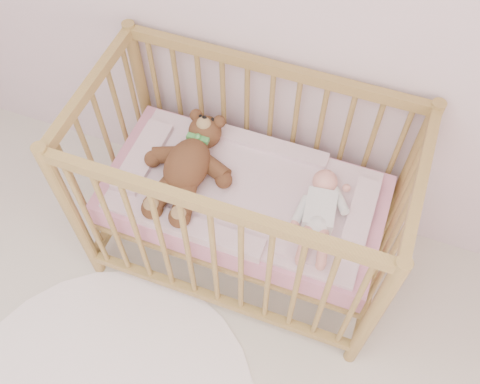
% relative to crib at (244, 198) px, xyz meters
% --- Properties ---
extents(crib, '(1.36, 0.76, 1.00)m').
position_rel_crib_xyz_m(crib, '(0.00, 0.00, 0.00)').
color(crib, '#B18D4B').
rests_on(crib, floor).
extents(mattress, '(1.22, 0.62, 0.13)m').
position_rel_crib_xyz_m(mattress, '(0.00, 0.00, -0.01)').
color(mattress, pink).
rests_on(mattress, crib).
extents(blanket, '(1.10, 0.58, 0.06)m').
position_rel_crib_xyz_m(blanket, '(0.00, 0.00, 0.06)').
color(blanket, '#E9A0B4').
rests_on(blanket, mattress).
extents(baby, '(0.29, 0.50, 0.12)m').
position_rel_crib_xyz_m(baby, '(0.34, -0.02, 0.14)').
color(baby, white).
rests_on(baby, blanket).
extents(teddy_bear, '(0.42, 0.60, 0.17)m').
position_rel_crib_xyz_m(teddy_bear, '(-0.25, -0.02, 0.15)').
color(teddy_bear, brown).
rests_on(teddy_bear, blanket).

